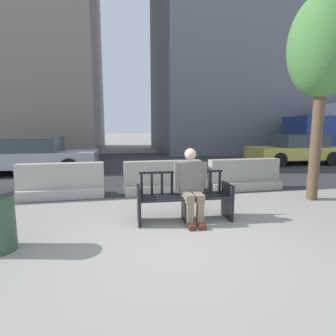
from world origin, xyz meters
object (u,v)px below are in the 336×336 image
street_bench (184,199)px  jersey_barrier_right (244,177)px  car_taxi_near (295,149)px  jersey_barrier_centre (163,180)px  jersey_barrier_left (62,184)px  street_tree (324,48)px  seated_person (191,184)px  car_sedan_mid (32,155)px

street_bench → jersey_barrier_right: (2.26, 2.09, -0.06)m
car_taxi_near → jersey_barrier_centre: bearing=-148.7°
street_bench → jersey_barrier_centre: size_ratio=0.85×
jersey_barrier_left → street_tree: street_tree is taller
street_bench → jersey_barrier_right: 3.08m
seated_person → jersey_barrier_left: seated_person is taller
jersey_barrier_left → jersey_barrier_right: size_ratio=0.99×
jersey_barrier_left → jersey_barrier_right: 4.76m
jersey_barrier_right → car_sedan_mid: bearing=148.6°
seated_person → jersey_barrier_centre: 2.23m
street_bench → jersey_barrier_left: bearing=139.1°
jersey_barrier_left → car_taxi_near: bearing=24.2°
jersey_barrier_left → car_sedan_mid: size_ratio=0.43×
street_bench → car_taxi_near: bearing=42.2°
seated_person → street_tree: bearing=14.7°
seated_person → street_tree: size_ratio=0.29×
street_bench → jersey_barrier_left: (-2.50, 2.16, -0.06)m
jersey_barrier_centre → jersey_barrier_right: 2.26m
seated_person → jersey_barrier_centre: (-0.12, 2.20, -0.35)m
jersey_barrier_centre → jersey_barrier_right: (2.26, -0.04, 0.00)m
jersey_barrier_right → street_tree: (1.08, -1.31, 3.06)m
jersey_barrier_right → car_sedan_mid: (-6.54, 3.99, 0.34)m
street_bench → jersey_barrier_left: size_ratio=0.85×
jersey_barrier_right → jersey_barrier_left: bearing=179.2°
jersey_barrier_right → car_taxi_near: bearing=41.9°
jersey_barrier_left → street_bench: bearing=-40.9°
car_taxi_near → street_bench: bearing=-137.8°
jersey_barrier_centre → jersey_barrier_left: same height
street_bench → seated_person: (0.11, -0.06, 0.29)m
street_tree → jersey_barrier_centre: bearing=158.0°
jersey_barrier_centre → jersey_barrier_right: bearing=-1.1°
jersey_barrier_centre → jersey_barrier_left: 2.50m
car_taxi_near → seated_person: bearing=-137.1°
street_bench → jersey_barrier_right: street_bench is taller
jersey_barrier_centre → car_sedan_mid: car_sedan_mid is taller
jersey_barrier_centre → street_tree: bearing=-22.0°
street_tree → street_bench: bearing=-166.7°
street_bench → jersey_barrier_centre: 2.14m
jersey_barrier_right → car_sedan_mid: size_ratio=0.43×
seated_person → car_sedan_mid: 7.55m
car_taxi_near → jersey_barrier_right: bearing=-138.1°
street_bench → street_tree: size_ratio=0.37×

